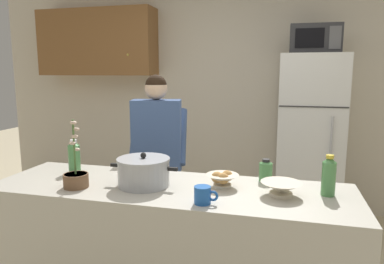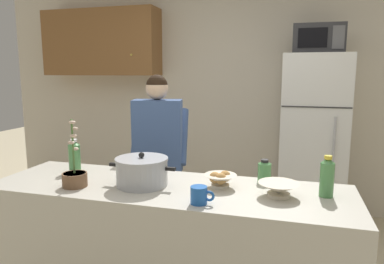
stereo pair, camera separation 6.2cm
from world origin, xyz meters
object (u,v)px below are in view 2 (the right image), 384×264
object	(u,v)px
potted_orchid	(75,176)
bread_bowl	(220,179)
person_near_pot	(158,147)
empty_bowl	(279,188)
refrigerator	(312,142)
cooking_pot	(142,171)
bottle_near_edge	(264,171)
microwave	(318,39)
bottle_far_corner	(327,177)
coffee_mug	(199,195)
bottle_mid_counter	(74,156)

from	to	relation	value
potted_orchid	bread_bowl	bearing A→B (deg)	14.62
person_near_pot	empty_bowl	distance (m)	1.29
refrigerator	potted_orchid	distance (m)	2.49
cooking_pot	bottle_near_edge	size ratio (longest dim) A/B	2.98
person_near_pot	bread_bowl	bearing A→B (deg)	-46.34
microwave	bottle_far_corner	bearing A→B (deg)	-90.13
microwave	potted_orchid	size ratio (longest dim) A/B	1.15
refrigerator	bread_bowl	distance (m)	1.89
coffee_mug	cooking_pot	bearing A→B (deg)	153.54
microwave	bottle_near_edge	xyz separation A→B (m)	(-0.36, -1.57, -0.94)
microwave	empty_bowl	world-z (taller)	microwave
refrigerator	empty_bowl	distance (m)	1.87
person_near_pot	potted_orchid	size ratio (longest dim) A/B	3.83
refrigerator	empty_bowl	xyz separation A→B (m)	(-0.26, -1.85, 0.07)
coffee_mug	empty_bowl	xyz separation A→B (m)	(0.40, 0.23, -0.00)
bread_bowl	person_near_pot	bearing A→B (deg)	133.66
microwave	cooking_pot	bearing A→B (deg)	-120.43
person_near_pot	cooking_pot	xyz separation A→B (m)	(0.20, -0.80, 0.02)
microwave	cooking_pot	world-z (taller)	microwave
cooking_pot	coffee_mug	distance (m)	0.47
cooking_pot	bottle_mid_counter	xyz separation A→B (m)	(-0.59, 0.17, 0.02)
coffee_mug	microwave	bearing A→B (deg)	72.17
empty_bowl	bottle_mid_counter	xyz separation A→B (m)	(-1.41, 0.15, 0.07)
potted_orchid	bottle_far_corner	bearing A→B (deg)	9.06
person_near_pot	cooking_pot	bearing A→B (deg)	-75.64
person_near_pot	bottle_far_corner	bearing A→B (deg)	-28.68
microwave	coffee_mug	world-z (taller)	microwave
microwave	bottle_mid_counter	world-z (taller)	microwave
empty_bowl	potted_orchid	bearing A→B (deg)	-172.44
bottle_far_corner	potted_orchid	size ratio (longest dim) A/B	0.57
cooking_pot	empty_bowl	world-z (taller)	cooking_pot
coffee_mug	bottle_mid_counter	distance (m)	1.08
coffee_mug	bottle_near_edge	world-z (taller)	bottle_near_edge
refrigerator	coffee_mug	bearing A→B (deg)	-107.66
bottle_near_edge	empty_bowl	bearing A→B (deg)	-68.44
microwave	bottle_near_edge	distance (m)	1.87
person_near_pot	bottle_far_corner	size ratio (longest dim) A/B	6.75
person_near_pot	empty_bowl	bearing A→B (deg)	-37.08
person_near_pot	cooking_pot	size ratio (longest dim) A/B	3.65
microwave	potted_orchid	xyz separation A→B (m)	(-1.47, -1.99, -0.95)
bread_bowl	bottle_far_corner	xyz separation A→B (m)	(0.61, 0.01, 0.06)
bread_bowl	potted_orchid	size ratio (longest dim) A/B	0.48
microwave	empty_bowl	bearing A→B (deg)	-98.16
bottle_far_corner	potted_orchid	distance (m)	1.49
coffee_mug	potted_orchid	bearing A→B (deg)	174.82
bread_bowl	empty_bowl	xyz separation A→B (m)	(0.35, -0.06, -0.01)
empty_bowl	potted_orchid	xyz separation A→B (m)	(-1.21, -0.16, 0.02)
microwave	bottle_far_corner	size ratio (longest dim) A/B	2.03
bottle_far_corner	cooking_pot	bearing A→B (deg)	-174.90
person_near_pot	bottle_near_edge	world-z (taller)	person_near_pot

